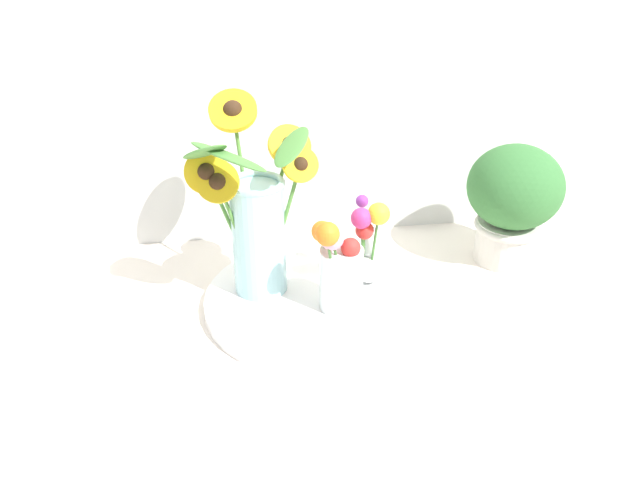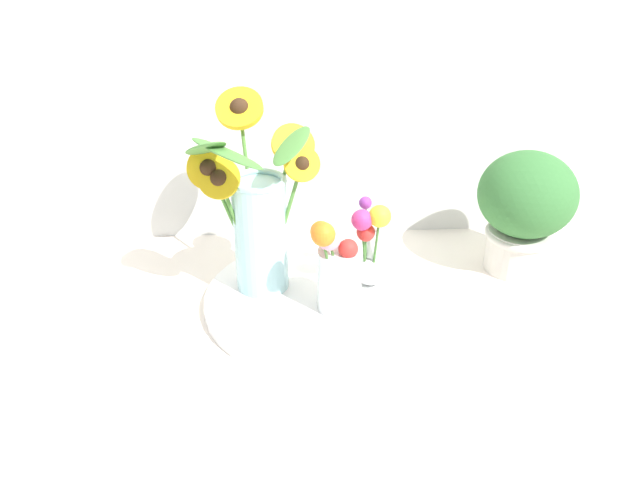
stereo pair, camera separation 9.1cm
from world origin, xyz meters
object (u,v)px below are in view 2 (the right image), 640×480
Objects in this scene: mason_jar_sunflowers at (257,213)px; vase_bulb_right at (370,248)px; potted_plant at (525,206)px; serving_tray at (320,299)px; vase_small_center at (337,270)px.

vase_bulb_right is at bearing -4.15° from mason_jar_sunflowers.
mason_jar_sunflowers is 1.97× the size of vase_bulb_right.
potted_plant is (0.54, 0.07, -0.03)m from mason_jar_sunflowers.
serving_tray is 0.21m from mason_jar_sunflowers.
mason_jar_sunflowers is 0.23m from vase_bulb_right.
mason_jar_sunflowers is at bearing 175.85° from vase_bulb_right.
mason_jar_sunflowers reaches higher than potted_plant.
mason_jar_sunflowers is 0.18m from vase_small_center.
potted_plant reaches higher than serving_tray.
potted_plant is at bearing 14.99° from serving_tray.
vase_bulb_right is 0.34m from potted_plant.
vase_bulb_right is 0.72× the size of potted_plant.
vase_small_center is at bearing -59.14° from serving_tray.
vase_small_center is at bearing -134.07° from vase_bulb_right.
vase_bulb_right is (0.10, 0.03, 0.10)m from serving_tray.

